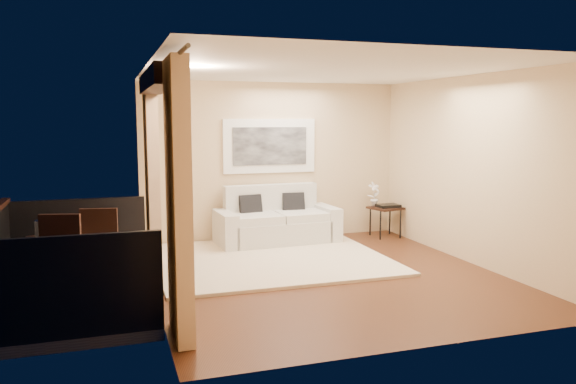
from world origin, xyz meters
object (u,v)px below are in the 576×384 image
sofa (276,223)px  side_table (385,210)px  ice_bucket (43,229)px  orchid (374,194)px  balcony_chair_far (101,241)px  balcony_chair_near (58,254)px  bistro_table (58,245)px

sofa → side_table: size_ratio=3.43×
sofa → ice_bucket: 3.93m
sofa → orchid: size_ratio=4.72×
sofa → balcony_chair_far: (-2.77, -1.77, 0.25)m
side_table → ice_bucket: size_ratio=3.01×
orchid → balcony_chair_far: bearing=-158.4°
side_table → balcony_chair_near: balcony_chair_near is taller
side_table → balcony_chair_far: bearing=-160.6°
sofa → bistro_table: 3.82m
balcony_chair_far → sofa: bearing=-137.6°
sofa → balcony_chair_near: size_ratio=1.99×
side_table → orchid: bearing=134.4°
side_table → balcony_chair_far: (-4.77, -1.68, 0.12)m
balcony_chair_near → sofa: bearing=51.5°
sofa → balcony_chair_near: 4.01m
sofa → orchid: 1.89m
side_table → ice_bucket: bearing=-161.3°
orchid → ice_bucket: bearing=-159.3°
side_table → balcony_chair_near: size_ratio=0.58×
orchid → sofa: bearing=-178.1°
balcony_chair_near → side_table: bearing=38.6°
side_table → balcony_chair_near: bearing=-156.2°
orchid → balcony_chair_near: balcony_chair_near is taller
side_table → bistro_table: bistro_table is taller
bistro_table → sofa: bearing=31.8°
balcony_chair_near → ice_bucket: 0.54m
orchid → balcony_chair_far: (-4.61, -1.83, -0.16)m
sofa → side_table: (2.00, -0.09, 0.13)m
side_table → bistro_table: bearing=-159.9°
orchid → balcony_chair_far: balcony_chair_far is taller
orchid → ice_bucket: orchid is taller
balcony_chair_far → balcony_chair_near: balcony_chair_near is taller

